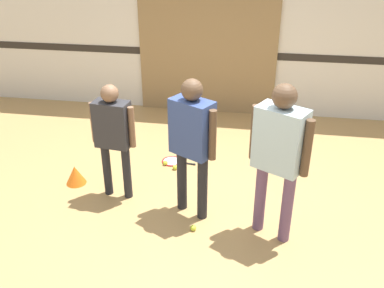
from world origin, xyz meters
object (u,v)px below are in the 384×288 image
object	(u,v)px
person_student_left	(113,130)
tennis_ball_near_instructor	(193,228)
person_instructor	(192,135)
person_student_right	(279,147)
racket_spare_on_floor	(173,161)
tennis_ball_stray_left	(306,173)
tennis_ball_by_spare_racket	(175,167)
tennis_ball_stray_right	(165,163)
training_cone	(75,175)

from	to	relation	value
person_student_left	tennis_ball_near_instructor	size ratio (longest dim) A/B	21.63
person_instructor	tennis_ball_near_instructor	world-z (taller)	person_instructor
person_student_right	racket_spare_on_floor	bearing A→B (deg)	-16.56
person_student_right	racket_spare_on_floor	xyz separation A→B (m)	(-1.34, 1.35, -1.04)
tennis_ball_near_instructor	tennis_ball_stray_left	size ratio (longest dim) A/B	1.00
person_student_right	tennis_ball_by_spare_racket	size ratio (longest dim) A/B	25.72
person_instructor	tennis_ball_stray_left	distance (m)	1.97
person_student_right	racket_spare_on_floor	size ratio (longest dim) A/B	3.40
person_student_left	tennis_ball_stray_left	xyz separation A→B (m)	(2.31, 0.84, -0.85)
person_student_right	racket_spare_on_floor	distance (m)	2.17
person_instructor	person_student_left	world-z (taller)	person_instructor
person_student_left	tennis_ball_stray_left	world-z (taller)	person_student_left
racket_spare_on_floor	person_instructor	bearing A→B (deg)	-61.12
person_student_left	tennis_ball_near_instructor	bearing A→B (deg)	-21.15
tennis_ball_near_instructor	tennis_ball_stray_left	world-z (taller)	same
person_instructor	tennis_ball_by_spare_racket	world-z (taller)	person_instructor
person_student_left	person_student_right	world-z (taller)	person_student_right
person_instructor	racket_spare_on_floor	size ratio (longest dim) A/B	3.23
person_student_left	tennis_ball_by_spare_racket	world-z (taller)	person_student_left
tennis_ball_by_spare_racket	tennis_ball_stray_right	world-z (taller)	same
person_instructor	person_student_left	bearing A→B (deg)	-162.98
tennis_ball_near_instructor	training_cone	xyz separation A→B (m)	(-1.64, 0.70, 0.09)
person_instructor	person_student_left	distance (m)	0.98
racket_spare_on_floor	tennis_ball_near_instructor	size ratio (longest dim) A/B	7.57
person_instructor	tennis_ball_stray_left	size ratio (longest dim) A/B	24.43
person_instructor	racket_spare_on_floor	bearing A→B (deg)	141.22
tennis_ball_by_spare_racket	racket_spare_on_floor	bearing A→B (deg)	108.26
tennis_ball_stray_right	tennis_ball_near_instructor	bearing A→B (deg)	-65.73
person_student_right	person_student_left	bearing A→B (deg)	14.86
person_student_right	training_cone	bearing A→B (deg)	14.56
person_student_left	tennis_ball_stray_left	bearing A→B (deg)	26.72
tennis_ball_by_spare_racket	tennis_ball_stray_right	distance (m)	0.18
racket_spare_on_floor	tennis_ball_stray_left	bearing A→B (deg)	5.03
person_instructor	person_student_right	bearing A→B (deg)	13.91
person_student_left	tennis_ball_near_instructor	world-z (taller)	person_student_left
person_instructor	tennis_ball_by_spare_racket	size ratio (longest dim) A/B	24.43
tennis_ball_by_spare_racket	person_student_right	bearing A→B (deg)	-42.08
tennis_ball_stray_right	training_cone	xyz separation A→B (m)	(-1.03, -0.63, 0.09)
tennis_ball_by_spare_racket	training_cone	distance (m)	1.31
person_student_right	tennis_ball_near_instructor	size ratio (longest dim) A/B	25.72
racket_spare_on_floor	tennis_ball_near_instructor	bearing A→B (deg)	-63.46
tennis_ball_by_spare_racket	tennis_ball_stray_left	world-z (taller)	same
person_instructor	training_cone	size ratio (longest dim) A/B	6.28
person_student_left	racket_spare_on_floor	xyz separation A→B (m)	(0.50, 0.90, -0.87)
person_student_left	tennis_ball_stray_right	size ratio (longest dim) A/B	21.63
tennis_ball_by_spare_racket	tennis_ball_stray_right	bearing A→B (deg)	148.10
person_student_left	tennis_ball_stray_right	bearing A→B (deg)	69.47
racket_spare_on_floor	tennis_ball_stray_right	distance (m)	0.14
person_student_left	training_cone	distance (m)	1.00
tennis_ball_near_instructor	tennis_ball_stray_left	xyz separation A→B (m)	(1.30, 1.38, 0.00)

